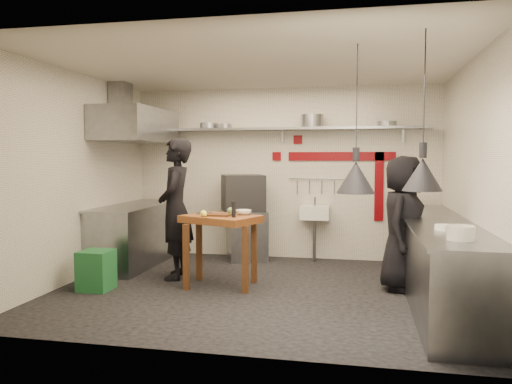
% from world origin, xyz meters
% --- Properties ---
extents(floor, '(5.00, 5.00, 0.00)m').
position_xyz_m(floor, '(0.00, 0.00, 0.00)').
color(floor, black).
rests_on(floor, ground).
extents(ceiling, '(5.00, 5.00, 0.00)m').
position_xyz_m(ceiling, '(0.00, 0.00, 2.80)').
color(ceiling, beige).
rests_on(ceiling, floor).
extents(wall_back, '(5.00, 0.04, 2.80)m').
position_xyz_m(wall_back, '(0.00, 2.10, 1.40)').
color(wall_back, beige).
rests_on(wall_back, floor).
extents(wall_front, '(5.00, 0.04, 2.80)m').
position_xyz_m(wall_front, '(0.00, -2.10, 1.40)').
color(wall_front, beige).
rests_on(wall_front, floor).
extents(wall_left, '(0.04, 4.20, 2.80)m').
position_xyz_m(wall_left, '(-2.50, 0.00, 1.40)').
color(wall_left, beige).
rests_on(wall_left, floor).
extents(wall_right, '(0.04, 4.20, 2.80)m').
position_xyz_m(wall_right, '(2.50, 0.00, 1.40)').
color(wall_right, beige).
rests_on(wall_right, floor).
extents(red_band_horiz, '(1.70, 0.02, 0.14)m').
position_xyz_m(red_band_horiz, '(0.95, 2.08, 1.68)').
color(red_band_horiz, '#640409').
rests_on(red_band_horiz, wall_back).
extents(red_band_vert, '(0.14, 0.02, 1.10)m').
position_xyz_m(red_band_vert, '(1.55, 2.08, 1.20)').
color(red_band_vert, '#640409').
rests_on(red_band_vert, wall_back).
extents(red_tile_a, '(0.14, 0.02, 0.14)m').
position_xyz_m(red_tile_a, '(0.25, 2.08, 1.95)').
color(red_tile_a, '#640409').
rests_on(red_tile_a, wall_back).
extents(red_tile_b, '(0.14, 0.02, 0.14)m').
position_xyz_m(red_tile_b, '(-0.10, 2.08, 1.68)').
color(red_tile_b, '#640409').
rests_on(red_tile_b, wall_back).
extents(back_shelf, '(4.60, 0.34, 0.04)m').
position_xyz_m(back_shelf, '(0.00, 1.92, 2.12)').
color(back_shelf, slate).
rests_on(back_shelf, wall_back).
extents(shelf_bracket_left, '(0.04, 0.06, 0.24)m').
position_xyz_m(shelf_bracket_left, '(-1.90, 2.07, 2.02)').
color(shelf_bracket_left, slate).
rests_on(shelf_bracket_left, wall_back).
extents(shelf_bracket_mid, '(0.04, 0.06, 0.24)m').
position_xyz_m(shelf_bracket_mid, '(0.00, 2.07, 2.02)').
color(shelf_bracket_mid, slate).
rests_on(shelf_bracket_mid, wall_back).
extents(shelf_bracket_right, '(0.04, 0.06, 0.24)m').
position_xyz_m(shelf_bracket_right, '(1.90, 2.07, 2.02)').
color(shelf_bracket_right, slate).
rests_on(shelf_bracket_right, wall_back).
extents(pan_far_left, '(0.29, 0.29, 0.09)m').
position_xyz_m(pan_far_left, '(-1.22, 1.92, 2.19)').
color(pan_far_left, slate).
rests_on(pan_far_left, back_shelf).
extents(pan_mid_left, '(0.29, 0.29, 0.07)m').
position_xyz_m(pan_mid_left, '(-0.94, 1.92, 2.18)').
color(pan_mid_left, slate).
rests_on(pan_mid_left, back_shelf).
extents(stock_pot, '(0.38, 0.38, 0.20)m').
position_xyz_m(stock_pot, '(0.50, 1.92, 2.24)').
color(stock_pot, slate).
rests_on(stock_pot, back_shelf).
extents(pan_right, '(0.38, 0.38, 0.08)m').
position_xyz_m(pan_right, '(1.65, 1.92, 2.18)').
color(pan_right, slate).
rests_on(pan_right, back_shelf).
extents(oven_stand, '(0.76, 0.73, 0.80)m').
position_xyz_m(oven_stand, '(-0.53, 1.75, 0.40)').
color(oven_stand, slate).
rests_on(oven_stand, floor).
extents(combi_oven, '(0.82, 0.80, 0.58)m').
position_xyz_m(combi_oven, '(-0.59, 1.74, 1.09)').
color(combi_oven, black).
rests_on(combi_oven, oven_stand).
extents(oven_door, '(0.47, 0.22, 0.46)m').
position_xyz_m(oven_door, '(-0.56, 1.51, 1.09)').
color(oven_door, '#640409').
rests_on(oven_door, combi_oven).
extents(oven_glass, '(0.33, 0.15, 0.34)m').
position_xyz_m(oven_glass, '(-0.60, 1.50, 1.09)').
color(oven_glass, black).
rests_on(oven_glass, oven_door).
extents(hand_sink, '(0.46, 0.34, 0.22)m').
position_xyz_m(hand_sink, '(0.55, 1.92, 0.78)').
color(hand_sink, silver).
rests_on(hand_sink, wall_back).
extents(sink_tap, '(0.03, 0.03, 0.14)m').
position_xyz_m(sink_tap, '(0.55, 1.92, 0.96)').
color(sink_tap, slate).
rests_on(sink_tap, hand_sink).
extents(sink_drain, '(0.06, 0.06, 0.66)m').
position_xyz_m(sink_drain, '(0.55, 1.88, 0.34)').
color(sink_drain, slate).
rests_on(sink_drain, floor).
extents(utensil_rail, '(0.90, 0.02, 0.02)m').
position_xyz_m(utensil_rail, '(0.55, 2.06, 1.32)').
color(utensil_rail, slate).
rests_on(utensil_rail, wall_back).
extents(counter_right, '(0.70, 3.80, 0.90)m').
position_xyz_m(counter_right, '(2.15, 0.00, 0.45)').
color(counter_right, slate).
rests_on(counter_right, floor).
extents(counter_right_top, '(0.76, 3.90, 0.03)m').
position_xyz_m(counter_right_top, '(2.15, 0.00, 0.92)').
color(counter_right_top, slate).
rests_on(counter_right_top, counter_right).
extents(plate_stack, '(0.28, 0.28, 0.13)m').
position_xyz_m(plate_stack, '(2.12, -1.41, 1.00)').
color(plate_stack, silver).
rests_on(plate_stack, counter_right_top).
extents(small_bowl_right, '(0.22, 0.22, 0.05)m').
position_xyz_m(small_bowl_right, '(2.10, -0.76, 0.96)').
color(small_bowl_right, silver).
rests_on(small_bowl_right, counter_right_top).
extents(counter_left, '(0.70, 1.90, 0.90)m').
position_xyz_m(counter_left, '(-2.15, 1.05, 0.45)').
color(counter_left, slate).
rests_on(counter_left, floor).
extents(counter_left_top, '(0.76, 2.00, 0.03)m').
position_xyz_m(counter_left_top, '(-2.15, 1.05, 0.92)').
color(counter_left_top, slate).
rests_on(counter_left_top, counter_left).
extents(extractor_hood, '(0.78, 1.60, 0.50)m').
position_xyz_m(extractor_hood, '(-2.10, 1.05, 2.15)').
color(extractor_hood, slate).
rests_on(extractor_hood, ceiling).
extents(hood_duct, '(0.28, 0.28, 0.50)m').
position_xyz_m(hood_duct, '(-2.35, 1.05, 2.55)').
color(hood_duct, slate).
rests_on(hood_duct, ceiling).
extents(green_bin, '(0.38, 0.38, 0.50)m').
position_xyz_m(green_bin, '(-1.98, -0.42, 0.25)').
color(green_bin, '#1B5B2C').
rests_on(green_bin, floor).
extents(prep_table, '(1.10, 0.95, 0.92)m').
position_xyz_m(prep_table, '(-0.50, 0.07, 0.46)').
color(prep_table, brown).
rests_on(prep_table, floor).
extents(cutting_board, '(0.31, 0.23, 0.02)m').
position_xyz_m(cutting_board, '(-0.51, 0.02, 0.93)').
color(cutting_board, '#4A2913').
rests_on(cutting_board, prep_table).
extents(pepper_mill, '(0.06, 0.06, 0.20)m').
position_xyz_m(pepper_mill, '(-0.29, -0.09, 1.02)').
color(pepper_mill, black).
rests_on(pepper_mill, prep_table).
extents(lemon_a, '(0.09, 0.09, 0.08)m').
position_xyz_m(lemon_a, '(-0.67, -0.10, 0.96)').
color(lemon_a, '#FFF13E').
rests_on(lemon_a, prep_table).
extents(lemon_b, '(0.09, 0.09, 0.08)m').
position_xyz_m(lemon_b, '(-0.66, -0.11, 0.96)').
color(lemon_b, '#FFF13E').
rests_on(lemon_b, prep_table).
extents(veg_ball, '(0.11, 0.11, 0.09)m').
position_xyz_m(veg_ball, '(-0.40, 0.20, 0.97)').
color(veg_ball, '#5F853E').
rests_on(veg_ball, prep_table).
extents(steel_tray, '(0.19, 0.14, 0.03)m').
position_xyz_m(steel_tray, '(-0.74, 0.16, 0.94)').
color(steel_tray, slate).
rests_on(steel_tray, prep_table).
extents(bowl, '(0.27, 0.27, 0.06)m').
position_xyz_m(bowl, '(-0.23, 0.20, 0.95)').
color(bowl, silver).
rests_on(bowl, prep_table).
extents(heat_lamp_near, '(0.47, 0.47, 1.50)m').
position_xyz_m(heat_lamp_near, '(1.20, -0.89, 2.05)').
color(heat_lamp_near, black).
rests_on(heat_lamp_near, ceiling).
extents(heat_lamp_far, '(0.38, 0.38, 1.44)m').
position_xyz_m(heat_lamp_far, '(1.79, -1.37, 2.08)').
color(heat_lamp_far, black).
rests_on(heat_lamp_far, ceiling).
extents(chef_left, '(0.59, 0.78, 1.92)m').
position_xyz_m(chef_left, '(-1.22, 0.37, 0.96)').
color(chef_left, black).
rests_on(chef_left, floor).
extents(chef_right, '(0.76, 0.95, 1.68)m').
position_xyz_m(chef_right, '(1.77, 0.36, 0.84)').
color(chef_right, black).
rests_on(chef_right, floor).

